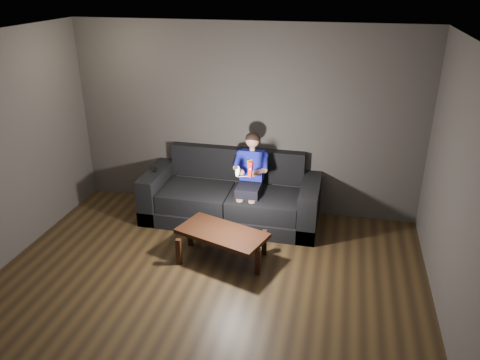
# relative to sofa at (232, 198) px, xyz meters

# --- Properties ---
(floor) EXTENTS (5.00, 5.00, 0.00)m
(floor) POSITION_rel_sofa_xyz_m (0.09, -2.09, -0.31)
(floor) COLOR black
(floor) RESTS_ON ground
(back_wall) EXTENTS (5.00, 0.04, 2.70)m
(back_wall) POSITION_rel_sofa_xyz_m (0.09, 0.41, 1.04)
(back_wall) COLOR #3D3935
(back_wall) RESTS_ON ground
(right_wall) EXTENTS (0.04, 5.00, 2.70)m
(right_wall) POSITION_rel_sofa_xyz_m (2.59, -2.09, 1.04)
(right_wall) COLOR #3D3935
(right_wall) RESTS_ON ground
(ceiling) EXTENTS (5.00, 5.00, 0.02)m
(ceiling) POSITION_rel_sofa_xyz_m (0.09, -2.09, 2.39)
(ceiling) COLOR silver
(ceiling) RESTS_ON back_wall
(sofa) EXTENTS (2.46, 1.06, 0.95)m
(sofa) POSITION_rel_sofa_xyz_m (0.00, 0.00, 0.00)
(sofa) COLOR black
(sofa) RESTS_ON floor
(child) EXTENTS (0.47, 0.58, 1.16)m
(child) POSITION_rel_sofa_xyz_m (0.28, -0.07, 0.47)
(child) COLOR black
(child) RESTS_ON sofa
(wii_remote_red) EXTENTS (0.06, 0.08, 0.19)m
(wii_remote_red) POSITION_rel_sofa_xyz_m (0.37, -0.52, 0.69)
(wii_remote_red) COLOR red
(wii_remote_red) RESTS_ON child
(nunchuk_white) EXTENTS (0.08, 0.10, 0.15)m
(nunchuk_white) POSITION_rel_sofa_xyz_m (0.20, -0.52, 0.65)
(nunchuk_white) COLOR white
(nunchuk_white) RESTS_ON child
(wii_remote_black) EXTENTS (0.07, 0.14, 0.03)m
(wii_remote_black) POSITION_rel_sofa_xyz_m (-1.11, -0.09, 0.37)
(wii_remote_black) COLOR black
(wii_remote_black) RESTS_ON sofa
(coffee_table) EXTENTS (1.19, 0.85, 0.39)m
(coffee_table) POSITION_rel_sofa_xyz_m (0.14, -1.08, 0.03)
(coffee_table) COLOR black
(coffee_table) RESTS_ON floor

